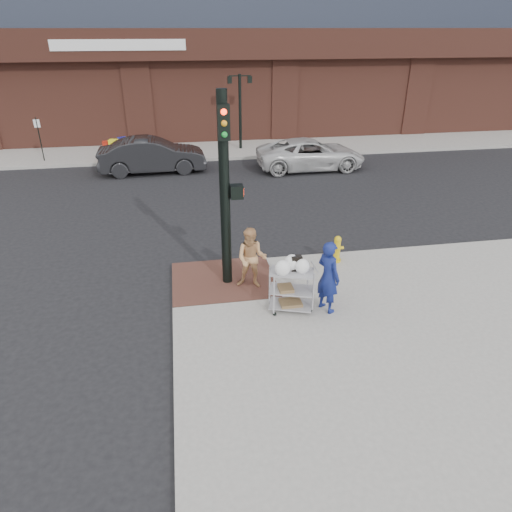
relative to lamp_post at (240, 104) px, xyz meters
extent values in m
plane|color=black|center=(-2.00, -16.00, -2.62)|extent=(220.00, 220.00, 0.00)
cube|color=gray|center=(10.50, 16.00, -2.54)|extent=(65.00, 36.00, 0.15)
cube|color=#513126|center=(-2.60, -15.10, -2.46)|extent=(2.80, 2.40, 0.01)
cylinder|color=black|center=(0.00, 0.00, -0.47)|extent=(0.16, 0.16, 4.00)
cube|color=black|center=(0.00, 0.00, 1.43)|extent=(1.20, 0.06, 0.06)
cube|color=black|center=(-0.55, 0.00, 1.23)|extent=(0.22, 0.22, 0.35)
cube|color=black|center=(0.55, 0.00, 1.23)|extent=(0.22, 0.22, 0.35)
cylinder|color=black|center=(-10.50, -1.00, -1.37)|extent=(0.05, 0.05, 2.20)
cylinder|color=black|center=(-2.50, -15.20, 0.03)|extent=(0.26, 0.26, 5.00)
cube|color=black|center=(-2.20, -15.20, 0.08)|extent=(0.32, 0.28, 0.34)
cube|color=#FF260C|center=(-2.04, -15.20, 0.08)|extent=(0.02, 0.18, 0.22)
cube|color=black|center=(-2.50, -15.48, 1.83)|extent=(0.28, 0.18, 0.80)
imported|color=navy|center=(-0.27, -16.99, -1.55)|extent=(0.70, 0.80, 1.83)
imported|color=tan|center=(-1.89, -15.58, -1.63)|extent=(0.97, 0.86, 1.67)
imported|color=black|center=(-4.82, -3.61, -1.78)|extent=(5.15, 1.96, 1.68)
imported|color=silver|center=(2.92, -4.32, -1.87)|extent=(5.36, 2.48, 1.49)
cube|color=gray|center=(-1.12, -16.84, -1.43)|extent=(1.16, 0.87, 0.03)
cube|color=gray|center=(-1.12, -16.84, -1.92)|extent=(1.16, 0.87, 0.03)
cube|color=gray|center=(-1.12, -16.84, -2.34)|extent=(1.16, 0.87, 0.03)
cube|color=black|center=(-1.01, -16.79, -1.24)|extent=(0.25, 0.16, 0.37)
cube|color=brown|center=(-1.26, -16.84, -1.86)|extent=(0.34, 0.39, 0.09)
cube|color=brown|center=(-1.12, -16.84, -2.29)|extent=(0.53, 0.41, 0.08)
cylinder|color=gold|center=(0.82, -14.56, -2.43)|extent=(0.27, 0.27, 0.08)
cylinder|color=gold|center=(0.82, -14.56, -2.08)|extent=(0.19, 0.19, 0.60)
sphere|color=gold|center=(0.82, -14.56, -1.76)|extent=(0.21, 0.21, 0.21)
cylinder|color=gold|center=(0.82, -14.56, -2.03)|extent=(0.39, 0.09, 0.09)
cube|color=#B22114|center=(-7.27, -1.03, -2.02)|extent=(0.42, 0.38, 0.90)
cube|color=yellow|center=(-6.87, -1.28, -1.96)|extent=(0.50, 0.47, 1.02)
cube|color=#161C92|center=(-6.45, -0.89, -1.95)|extent=(0.54, 0.52, 1.04)
camera|label=1|loc=(-3.56, -26.05, 3.76)|focal=32.00mm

